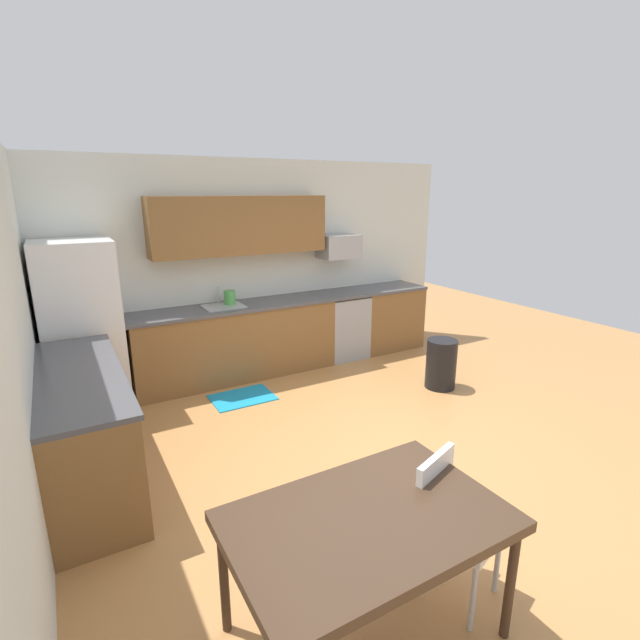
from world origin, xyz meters
The scene contains 19 objects.
ground_plane centered at (0.00, 0.00, 0.00)m, with size 12.00×12.00×0.00m, color #B77F47.
wall_back centered at (0.00, 2.65, 1.35)m, with size 5.80×0.10×2.70m, color silver.
wall_left centered at (-2.65, 0.00, 1.35)m, with size 0.10×5.80×2.70m, color silver.
cabinet_run_back centered at (-0.47, 2.30, 0.45)m, with size 2.56×0.60×0.90m, color brown.
cabinet_run_back_right centered at (1.90, 2.30, 0.45)m, with size 0.99×0.60×0.90m, color brown.
cabinet_run_left centered at (-2.30, 0.80, 0.45)m, with size 0.60×2.00×0.90m, color brown.
countertop_back centered at (0.00, 2.30, 0.92)m, with size 4.80×0.64×0.04m, color #4C4C51.
countertop_left centered at (-2.30, 0.80, 0.92)m, with size 0.64×2.00×0.04m, color #4C4C51.
upper_cabinets_back centered at (-0.30, 2.43, 1.90)m, with size 2.20×0.34×0.70m, color brown.
refrigerator centered at (-2.18, 2.22, 0.92)m, with size 0.76×0.70×1.83m, color white.
oven_range centered at (1.11, 2.30, 0.46)m, with size 0.60×0.60×0.91m.
microwave centered at (1.11, 2.40, 1.56)m, with size 0.54×0.36×0.32m, color #9EA0A5.
sink_basin centered at (-0.61, 2.30, 0.88)m, with size 0.48×0.40×0.14m, color #A5A8AD.
sink_faucet centered at (-0.61, 2.48, 1.04)m, with size 0.02×0.02×0.24m, color #B2B5BA.
dining_table centered at (-1.15, -1.49, 0.68)m, with size 1.40×0.90×0.74m.
chair_near_table centered at (-0.56, -1.48, 0.50)m, with size 0.51×0.51×0.85m.
trash_bin centered at (1.54, 0.75, 0.30)m, with size 0.36×0.36×0.60m, color black.
floor_mat centered at (-0.66, 1.65, 0.01)m, with size 0.70×0.50×0.01m, color #198CBF.
kettle centered at (-0.51, 2.35, 1.02)m, with size 0.14×0.14×0.20m, color #4CA54C.
Camera 1 is at (-2.35, -3.09, 2.31)m, focal length 26.21 mm.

